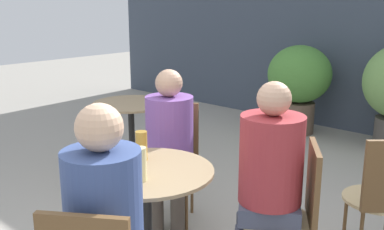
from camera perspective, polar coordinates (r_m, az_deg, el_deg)
cafe_table_near at (r=2.68m, az=-5.82°, el=-9.83°), size 0.80×0.80×0.70m
cafe_table_far at (r=4.37m, az=-7.73°, el=-0.53°), size 0.73×0.73×0.70m
bistro_chair_1 at (r=2.63m, az=12.83°, el=-11.21°), size 0.49×0.48×0.89m
bistro_chair_2 at (r=3.46m, az=-2.39°, el=-4.51°), size 0.48×0.49×0.89m
seated_person_0 at (r=2.00m, az=-10.96°, el=-12.95°), size 0.41×0.42×1.26m
seated_person_1 at (r=2.54m, az=9.63°, el=-7.14°), size 0.45×0.44×1.24m
seated_person_2 at (r=3.27m, az=-2.92°, el=-2.60°), size 0.43×0.44×1.18m
beer_glass_0 at (r=2.75m, az=-6.43°, el=-3.92°), size 0.07×0.07×0.18m
beer_glass_1 at (r=2.44m, az=-6.60°, el=-6.24°), size 0.07×0.07×0.19m
potted_plant_0 at (r=5.82m, az=13.45°, el=4.32°), size 0.79×0.79×1.12m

